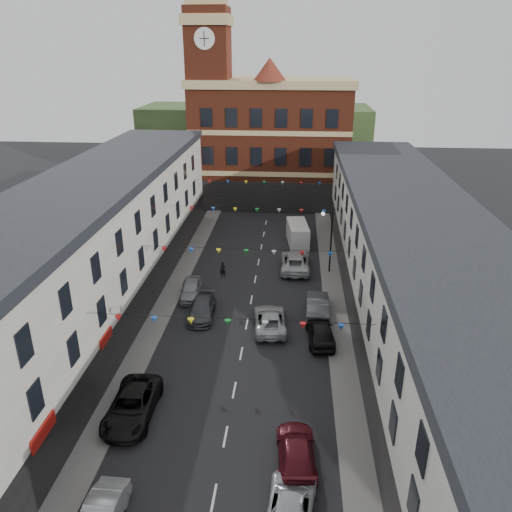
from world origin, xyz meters
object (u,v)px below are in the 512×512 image
(car_right_f, at_px, (295,262))
(pedestrian, at_px, (223,270))
(car_left_c, at_px, (132,405))
(white_van, at_px, (298,234))
(car_right_e, at_px, (317,305))
(moving_car, at_px, (270,320))
(car_left_e, at_px, (191,289))
(street_lamp, at_px, (329,234))
(car_left_d, at_px, (202,309))
(car_right_c, at_px, (296,452))
(car_right_d, at_px, (321,332))
(car_right_b, at_px, (291,505))

(car_right_f, height_order, pedestrian, car_right_f)
(car_left_c, height_order, white_van, white_van)
(car_right_e, xyz_separation_m, moving_car, (-3.61, -2.35, -0.10))
(pedestrian, bearing_deg, car_right_e, -31.57)
(car_left_c, bearing_deg, car_left_e, 88.02)
(car_left_c, height_order, car_right_e, car_right_e)
(street_lamp, height_order, car_right_f, street_lamp)
(car_left_d, distance_m, car_right_f, 12.01)
(car_left_c, xyz_separation_m, moving_car, (7.30, 10.37, -0.04))
(car_left_c, distance_m, car_right_f, 23.17)
(street_lamp, bearing_deg, moving_car, -114.51)
(car_right_c, bearing_deg, moving_car, -84.76)
(car_left_c, distance_m, car_right_c, 9.72)
(car_left_d, relative_size, car_left_e, 1.09)
(car_right_e, distance_m, white_van, 15.54)
(car_right_d, bearing_deg, car_left_e, -34.11)
(car_right_f, relative_size, pedestrian, 3.81)
(car_right_c, distance_m, white_van, 30.90)
(car_right_f, height_order, white_van, white_van)
(car_right_c, bearing_deg, car_left_c, -19.87)
(car_right_b, bearing_deg, car_right_f, -83.84)
(car_right_c, xyz_separation_m, pedestrian, (-6.83, 21.75, 0.06))
(car_left_e, relative_size, pedestrian, 2.80)
(moving_car, xyz_separation_m, pedestrian, (-4.80, 8.66, 0.05))
(moving_car, height_order, white_van, white_van)
(car_left_c, bearing_deg, car_right_f, 66.37)
(white_van, bearing_deg, car_right_e, -90.92)
(car_right_b, height_order, car_right_c, car_right_c)
(car_right_e, bearing_deg, street_lamp, -96.54)
(car_right_f, height_order, moving_car, car_right_f)
(car_right_b, bearing_deg, pedestrian, -68.99)
(car_right_f, distance_m, moving_car, 11.09)
(car_right_d, relative_size, pedestrian, 3.01)
(street_lamp, bearing_deg, pedestrian, -169.54)
(car_left_e, xyz_separation_m, car_right_d, (10.61, -6.07, 0.05))
(car_left_c, xyz_separation_m, car_left_e, (0.39, 14.91, -0.03))
(car_left_e, bearing_deg, car_left_d, -71.18)
(car_left_e, xyz_separation_m, pedestrian, (2.11, 4.12, 0.03))
(street_lamp, distance_m, moving_car, 11.89)
(car_right_d, relative_size, car_right_e, 0.93)
(car_right_b, distance_m, car_right_c, 3.16)
(car_left_d, height_order, car_right_e, car_right_e)
(car_left_c, bearing_deg, moving_car, 54.35)
(car_right_b, bearing_deg, car_right_e, -89.40)
(street_lamp, xyz_separation_m, pedestrian, (-9.55, -1.76, -3.15))
(car_left_d, height_order, pedestrian, pedestrian)
(car_right_d, relative_size, white_van, 0.89)
(car_right_d, xyz_separation_m, pedestrian, (-8.50, 10.18, -0.02))
(white_van, height_order, pedestrian, white_van)
(car_right_c, distance_m, pedestrian, 22.80)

